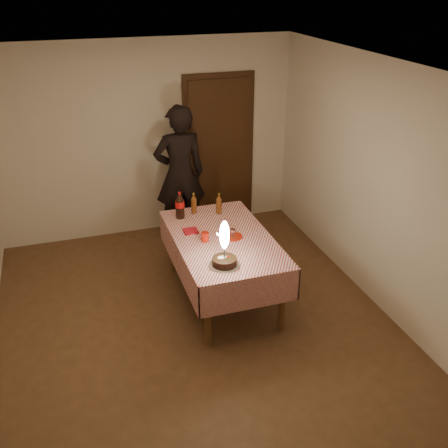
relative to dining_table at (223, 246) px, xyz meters
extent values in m
cube|color=brown|center=(-0.42, -0.27, -0.67)|extent=(4.00, 4.50, 0.01)
cube|color=silver|center=(-0.42, 1.98, 0.63)|extent=(4.00, 0.04, 2.60)
cube|color=silver|center=(-0.42, -2.52, 0.63)|extent=(4.00, 0.04, 2.60)
cube|color=silver|center=(1.58, -0.27, 0.63)|extent=(0.04, 4.50, 2.60)
cube|color=silver|center=(-0.42, -0.27, 1.93)|extent=(4.00, 4.50, 0.04)
cube|color=#472814|center=(0.58, 1.95, 0.36)|extent=(0.85, 0.05, 2.05)
sphere|color=#B28C33|center=(0.26, 1.90, 0.33)|extent=(0.06, 0.06, 0.06)
cube|color=brown|center=(0.00, 0.00, 0.07)|extent=(0.90, 1.60, 0.04)
cylinder|color=brown|center=(-0.39, -0.74, -0.31)|extent=(0.07, 0.07, 0.72)
cylinder|color=brown|center=(0.39, -0.74, -0.31)|extent=(0.07, 0.07, 0.72)
cylinder|color=brown|center=(-0.39, 0.74, -0.31)|extent=(0.07, 0.07, 0.72)
cylinder|color=brown|center=(0.39, 0.74, -0.31)|extent=(0.07, 0.07, 0.72)
cube|color=#EFE3D0|center=(0.00, 0.00, 0.10)|extent=(1.02, 1.72, 0.01)
cube|color=#EFE3D0|center=(0.00, -0.85, -0.08)|extent=(1.02, 0.01, 0.34)
cube|color=#EFE3D0|center=(0.00, 0.85, -0.08)|extent=(1.02, 0.01, 0.34)
cube|color=#EFE3D0|center=(-0.50, 0.00, -0.08)|extent=(0.01, 1.72, 0.34)
cube|color=#EFE3D0|center=(0.50, 0.00, -0.08)|extent=(0.01, 1.72, 0.34)
cylinder|color=white|center=(-0.16, -0.56, 0.11)|extent=(0.30, 0.30, 0.01)
cylinder|color=black|center=(-0.16, -0.56, 0.15)|extent=(0.24, 0.24, 0.07)
cylinder|color=white|center=(-0.18, -0.54, 0.18)|extent=(0.07, 0.07, 0.00)
sphere|color=red|center=(-0.13, -0.57, 0.19)|extent=(0.02, 0.02, 0.02)
cube|color=#19721E|center=(-0.11, -0.58, 0.18)|extent=(0.02, 0.01, 0.00)
cube|color=#19721E|center=(-0.14, -0.58, 0.18)|extent=(0.01, 0.02, 0.00)
cylinder|color=#262628|center=(-0.16, -0.56, 0.24)|extent=(0.01, 0.01, 0.12)
ellipsoid|color=#FFF2BF|center=(-0.16, -0.56, 0.43)|extent=(0.09, 0.09, 0.29)
sphere|color=white|center=(-0.16, -0.56, 0.32)|extent=(0.04, 0.04, 0.04)
cylinder|color=#B01E0C|center=(0.10, -0.02, 0.11)|extent=(0.22, 0.22, 0.01)
cylinder|color=#B4190C|center=(-0.20, -0.02, 0.15)|extent=(0.08, 0.08, 0.10)
cylinder|color=white|center=(0.10, -0.03, 0.15)|extent=(0.07, 0.07, 0.09)
cube|color=#A3121C|center=(-0.29, 0.23, 0.11)|extent=(0.15, 0.15, 0.02)
cylinder|color=black|center=(-0.31, 0.62, 0.21)|extent=(0.10, 0.10, 0.22)
cylinder|color=red|center=(-0.31, 0.62, 0.27)|extent=(0.10, 0.10, 0.07)
cone|color=black|center=(-0.31, 0.62, 0.36)|extent=(0.10, 0.10, 0.08)
cylinder|color=red|center=(-0.31, 0.62, 0.41)|extent=(0.03, 0.03, 0.02)
cylinder|color=#5C2F0F|center=(-0.13, 0.69, 0.19)|extent=(0.06, 0.06, 0.18)
cone|color=#5C2F0F|center=(-0.13, 0.69, 0.31)|extent=(0.06, 0.06, 0.06)
cylinder|color=olive|center=(-0.13, 0.69, 0.35)|extent=(0.02, 0.02, 0.02)
cylinder|color=#5C2F0F|center=(0.15, 0.59, 0.19)|extent=(0.06, 0.06, 0.18)
cone|color=#5C2F0F|center=(0.15, 0.59, 0.31)|extent=(0.06, 0.06, 0.06)
cylinder|color=olive|center=(0.15, 0.59, 0.35)|extent=(0.02, 0.02, 0.02)
imported|color=black|center=(-0.08, 1.58, 0.26)|extent=(0.68, 0.45, 1.85)
cube|color=black|center=(-0.08, 1.71, 0.91)|extent=(0.13, 0.09, 0.10)
cylinder|color=black|center=(-0.08, 1.79, 0.91)|extent=(0.08, 0.08, 0.08)
camera|label=1|loc=(-1.52, -4.72, 2.70)|focal=42.00mm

